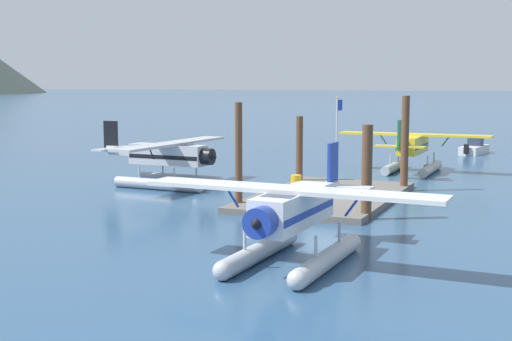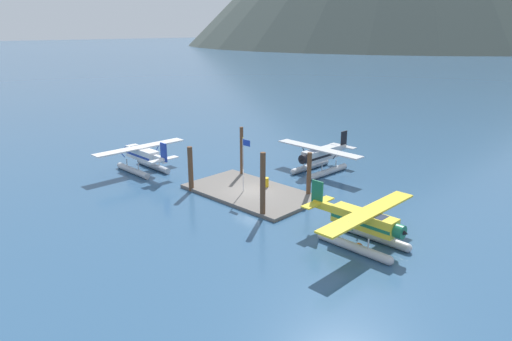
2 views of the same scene
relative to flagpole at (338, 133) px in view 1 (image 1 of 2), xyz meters
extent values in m
plane|color=#2D5175|center=(0.19, 0.59, -3.56)|extent=(1200.00, 1200.00, 0.00)
cube|color=#66605B|center=(0.19, 0.59, -3.41)|extent=(12.19, 6.94, 0.30)
cylinder|color=brown|center=(-4.42, -2.71, -1.41)|extent=(0.48, 0.48, 4.30)
cylinder|color=brown|center=(4.73, -2.57, -0.84)|extent=(0.44, 0.44, 5.45)
cylinder|color=brown|center=(-4.16, 3.76, -0.95)|extent=(0.36, 0.36, 5.23)
cylinder|color=brown|center=(4.57, 3.73, -1.47)|extent=(0.41, 0.41, 4.18)
cylinder|color=silver|center=(-0.14, 0.00, -0.73)|extent=(0.08, 0.08, 5.06)
cube|color=#1E3DB2|center=(0.31, 0.00, 1.45)|extent=(0.90, 0.03, 0.56)
sphere|color=gold|center=(-0.14, 0.00, 1.85)|extent=(0.10, 0.10, 0.10)
cylinder|color=gold|center=(0.45, 2.43, -2.82)|extent=(0.58, 0.58, 0.88)
torus|color=gold|center=(0.45, 2.43, -2.82)|extent=(0.62, 0.62, 0.04)
sphere|color=orange|center=(13.67, -2.43, -3.26)|extent=(0.61, 0.61, 0.61)
cylinder|color=#B7BABF|center=(13.41, -0.18, -3.24)|extent=(5.61, 0.73, 0.64)
sphere|color=#B7BABF|center=(16.21, -0.22, -3.24)|extent=(0.64, 0.64, 0.64)
cylinder|color=#B7BABF|center=(13.37, -2.68, -3.24)|extent=(5.61, 0.73, 0.64)
sphere|color=#B7BABF|center=(16.17, -2.72, -3.24)|extent=(0.64, 0.64, 0.64)
cylinder|color=#B7BABF|center=(14.61, -0.20, -2.57)|extent=(0.10, 0.10, 0.70)
cylinder|color=#B7BABF|center=(12.21, -0.16, -2.57)|extent=(0.10, 0.10, 0.70)
cylinder|color=#B7BABF|center=(14.57, -2.70, -2.57)|extent=(0.10, 0.10, 0.70)
cylinder|color=#B7BABF|center=(12.17, -2.66, -2.57)|extent=(0.10, 0.10, 0.70)
cube|color=yellow|center=(13.39, -1.43, -1.62)|extent=(4.82, 1.32, 1.20)
cube|color=#196B47|center=(13.39, -1.43, -1.72)|extent=(4.72, 1.33, 0.24)
cube|color=#283347|center=(14.47, -1.44, -1.29)|extent=(1.12, 1.07, 0.56)
cube|color=yellow|center=(13.69, -1.43, -0.95)|extent=(1.56, 10.42, 0.14)
cylinder|color=#196B47|center=(13.72, 0.77, -1.29)|extent=(0.09, 0.62, 0.84)
cylinder|color=#196B47|center=(13.65, -3.63, -1.29)|extent=(0.09, 0.62, 0.84)
cylinder|color=#196B47|center=(16.09, -1.47, -1.62)|extent=(0.62, 0.97, 0.96)
cone|color=black|center=(16.54, -1.48, -1.62)|extent=(0.36, 0.37, 0.36)
cube|color=yellow|center=(10.14, -1.38, -1.52)|extent=(2.21, 0.47, 0.56)
cube|color=#196B47|center=(9.24, -1.36, -0.67)|extent=(1.00, 0.14, 1.90)
cube|color=yellow|center=(9.34, -1.36, -1.42)|extent=(0.85, 3.21, 0.10)
cylinder|color=#B7BABF|center=(-13.14, -3.63, -3.24)|extent=(5.61, 0.78, 0.64)
sphere|color=#B7BABF|center=(-15.94, -3.56, -3.24)|extent=(0.64, 0.64, 0.64)
cylinder|color=#B7BABF|center=(-13.07, -1.14, -3.24)|extent=(5.61, 0.78, 0.64)
sphere|color=#B7BABF|center=(-15.87, -1.06, -3.24)|extent=(0.64, 0.64, 0.64)
cylinder|color=#B7BABF|center=(-14.34, -3.60, -2.57)|extent=(0.10, 0.10, 0.70)
cylinder|color=#B7BABF|center=(-11.94, -3.67, -2.57)|extent=(0.10, 0.10, 0.70)
cylinder|color=#B7BABF|center=(-14.27, -1.10, -2.57)|extent=(0.10, 0.10, 0.70)
cylinder|color=#B7BABF|center=(-11.87, -1.17, -2.57)|extent=(0.10, 0.10, 0.70)
cube|color=white|center=(-13.10, -2.38, -1.62)|extent=(4.83, 1.36, 1.20)
cube|color=#1E389E|center=(-13.10, -2.38, -1.72)|extent=(4.73, 1.38, 0.24)
cube|color=#283347|center=(-14.18, -2.36, -1.29)|extent=(1.13, 1.08, 0.56)
cube|color=white|center=(-13.40, -2.38, -0.95)|extent=(1.67, 10.43, 0.14)
cylinder|color=#1E389E|center=(-13.46, -4.58, -1.29)|extent=(0.10, 0.62, 0.84)
cylinder|color=#1E389E|center=(-13.35, -0.18, -1.29)|extent=(0.10, 0.62, 0.84)
cylinder|color=#1E389E|center=(-15.80, -2.32, -1.62)|extent=(0.62, 0.98, 0.96)
cone|color=black|center=(-16.25, -2.30, -1.62)|extent=(0.36, 0.37, 0.36)
cube|color=white|center=(-9.86, -2.47, -1.52)|extent=(2.21, 0.50, 0.56)
cube|color=#1E389E|center=(-8.96, -2.49, -0.67)|extent=(1.00, 0.15, 1.90)
cube|color=white|center=(-9.06, -2.49, -1.42)|extent=(0.88, 3.22, 0.10)
cylinder|color=#B7BABF|center=(2.01, 10.59, -3.24)|extent=(0.87, 5.62, 0.64)
sphere|color=#B7BABF|center=(1.90, 7.79, -3.24)|extent=(0.64, 0.64, 0.64)
cylinder|color=#B7BABF|center=(-0.49, 10.69, -3.24)|extent=(0.87, 5.62, 0.64)
sphere|color=#B7BABF|center=(-0.60, 7.89, -3.24)|extent=(0.64, 0.64, 0.64)
cylinder|color=#B7BABF|center=(1.96, 9.39, -2.57)|extent=(0.10, 0.10, 0.70)
cylinder|color=#B7BABF|center=(2.06, 11.79, -2.57)|extent=(0.10, 0.10, 0.70)
cylinder|color=#B7BABF|center=(-0.54, 9.49, -2.57)|extent=(0.10, 0.10, 0.70)
cylinder|color=#B7BABF|center=(-0.44, 11.89, -2.57)|extent=(0.10, 0.10, 0.70)
cube|color=silver|center=(0.76, 10.64, -1.62)|extent=(1.43, 4.85, 1.20)
cube|color=black|center=(0.76, 10.64, -1.72)|extent=(1.45, 4.75, 0.24)
cube|color=#283347|center=(0.72, 9.56, -1.29)|extent=(1.10, 1.14, 0.56)
cube|color=silver|center=(0.75, 10.34, -0.95)|extent=(10.45, 1.82, 0.14)
cylinder|color=black|center=(2.95, 10.25, -1.29)|extent=(0.62, 0.11, 0.84)
cylinder|color=black|center=(-1.45, 10.43, -1.29)|extent=(0.62, 0.11, 0.84)
cylinder|color=black|center=(0.65, 7.94, -1.62)|extent=(0.98, 0.64, 0.96)
cone|color=black|center=(0.63, 7.49, -1.62)|extent=(0.37, 0.36, 0.36)
cube|color=silver|center=(0.89, 13.89, -1.52)|extent=(0.53, 2.22, 0.56)
cube|color=black|center=(0.93, 14.79, -0.67)|extent=(0.16, 1.00, 1.90)
cube|color=silver|center=(0.93, 14.69, -1.42)|extent=(3.23, 0.93, 0.10)
cube|color=silver|center=(28.59, -3.97, -3.21)|extent=(4.41, 2.26, 0.70)
sphere|color=silver|center=(30.65, -4.37, -3.21)|extent=(0.70, 0.70, 0.70)
cube|color=#283347|center=(28.88, -4.03, -2.46)|extent=(1.39, 1.31, 0.80)
cube|color=black|center=(26.35, -3.54, -2.96)|extent=(0.38, 0.41, 0.80)
camera|label=1|loc=(-34.86, -10.37, 2.55)|focal=48.81mm
camera|label=2|loc=(28.39, -27.97, 11.22)|focal=32.08mm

